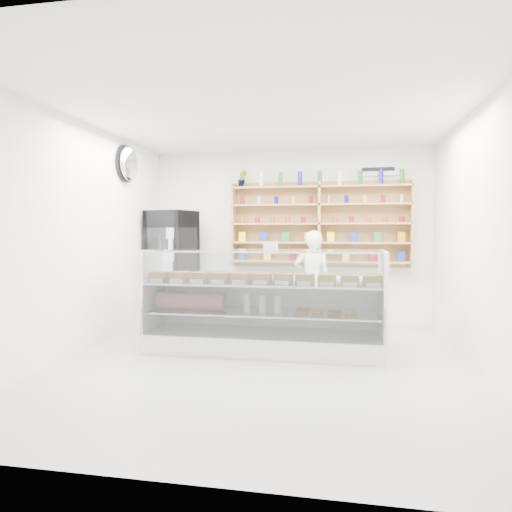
# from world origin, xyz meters

# --- Properties ---
(room) EXTENTS (5.00, 5.00, 5.00)m
(room) POSITION_xyz_m (0.00, 0.00, 1.40)
(room) COLOR #9F9FA4
(room) RESTS_ON ground
(display_counter) EXTENTS (2.88, 0.86, 1.25)m
(display_counter) POSITION_xyz_m (-0.09, 0.52, 0.35)
(display_counter) COLOR white
(display_counter) RESTS_ON floor
(shop_worker) EXTENTS (0.60, 0.44, 1.49)m
(shop_worker) POSITION_xyz_m (0.42, 1.91, 0.75)
(shop_worker) COLOR white
(shop_worker) RESTS_ON floor
(drinks_cooler) EXTENTS (0.77, 0.76, 1.81)m
(drinks_cooler) POSITION_xyz_m (-1.81, 1.92, 0.91)
(drinks_cooler) COLOR black
(drinks_cooler) RESTS_ON floor
(wall_shelving) EXTENTS (2.84, 0.28, 1.33)m
(wall_shelving) POSITION_xyz_m (0.50, 2.34, 1.59)
(wall_shelving) COLOR tan
(wall_shelving) RESTS_ON back_wall
(potted_plant) EXTENTS (0.18, 0.16, 0.28)m
(potted_plant) POSITION_xyz_m (-0.75, 2.34, 2.33)
(potted_plant) COLOR #1E6626
(potted_plant) RESTS_ON wall_shelving
(security_mirror) EXTENTS (0.15, 0.50, 0.50)m
(security_mirror) POSITION_xyz_m (-2.17, 1.20, 2.45)
(security_mirror) COLOR silver
(security_mirror) RESTS_ON left_wall
(wall_sign) EXTENTS (0.62, 0.03, 0.20)m
(wall_sign) POSITION_xyz_m (1.40, 2.47, 2.45)
(wall_sign) COLOR white
(wall_sign) RESTS_ON back_wall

